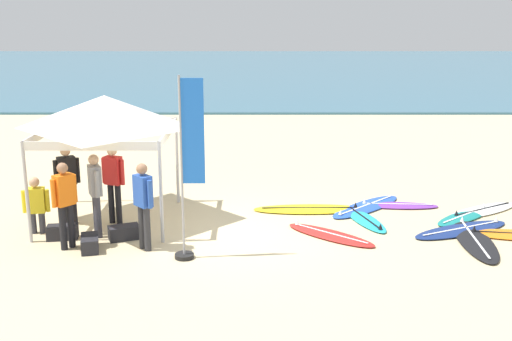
{
  "coord_description": "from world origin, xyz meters",
  "views": [
    {
      "loc": [
        0.53,
        -12.34,
        4.6
      ],
      "look_at": [
        0.57,
        1.33,
        1.0
      ],
      "focal_mm": 44.62,
      "sensor_mm": 36.0,
      "label": 1
    }
  ],
  "objects_px": {
    "canopy_tent": "(103,113)",
    "surfboard_blue": "(364,206)",
    "gear_bag_by_pole": "(88,244)",
    "surfboard_navy": "(460,229)",
    "surfboard_white": "(480,210)",
    "surfboard_black": "(472,239)",
    "gear_bag_near_tent": "(122,233)",
    "surfboard_yellow": "(308,209)",
    "person_grey": "(94,190)",
    "surfboard_teal": "(463,216)",
    "person_blue": "(142,200)",
    "person_orange": "(63,200)",
    "person_black": "(65,180)",
    "gear_bag_on_sand": "(61,232)",
    "banner_flag": "(186,177)",
    "surfboard_cyan": "(363,219)",
    "surfboard_red": "(328,235)",
    "person_red": "(112,179)",
    "person_yellow": "(34,203)",
    "surfboard_purple": "(395,205)"
  },
  "relations": [
    {
      "from": "surfboard_blue",
      "to": "person_red",
      "type": "relative_size",
      "value": 1.24
    },
    {
      "from": "gear_bag_on_sand",
      "to": "surfboard_black",
      "type": "bearing_deg",
      "value": -1.05
    },
    {
      "from": "surfboard_black",
      "to": "person_orange",
      "type": "height_order",
      "value": "person_orange"
    },
    {
      "from": "person_black",
      "to": "gear_bag_on_sand",
      "type": "relative_size",
      "value": 2.85
    },
    {
      "from": "person_orange",
      "to": "gear_bag_near_tent",
      "type": "bearing_deg",
      "value": 26.59
    },
    {
      "from": "gear_bag_by_pole",
      "to": "surfboard_navy",
      "type": "bearing_deg",
      "value": 8.0
    },
    {
      "from": "gear_bag_on_sand",
      "to": "surfboard_yellow",
      "type": "bearing_deg",
      "value": 19.36
    },
    {
      "from": "canopy_tent",
      "to": "surfboard_blue",
      "type": "xyz_separation_m",
      "value": [
        5.71,
        0.86,
        -2.35
      ]
    },
    {
      "from": "surfboard_white",
      "to": "person_yellow",
      "type": "bearing_deg",
      "value": -171.92
    },
    {
      "from": "person_orange",
      "to": "gear_bag_on_sand",
      "type": "height_order",
      "value": "person_orange"
    },
    {
      "from": "person_black",
      "to": "surfboard_blue",
      "type": "bearing_deg",
      "value": 9.24
    },
    {
      "from": "gear_bag_by_pole",
      "to": "surfboard_blue",
      "type": "bearing_deg",
      "value": 24.39
    },
    {
      "from": "surfboard_yellow",
      "to": "gear_bag_by_pole",
      "type": "height_order",
      "value": "gear_bag_by_pole"
    },
    {
      "from": "surfboard_red",
      "to": "person_yellow",
      "type": "distance_m",
      "value": 6.05
    },
    {
      "from": "gear_bag_near_tent",
      "to": "gear_bag_by_pole",
      "type": "relative_size",
      "value": 1.0
    },
    {
      "from": "canopy_tent",
      "to": "surfboard_teal",
      "type": "xyz_separation_m",
      "value": [
        7.8,
        0.17,
        -2.35
      ]
    },
    {
      "from": "surfboard_white",
      "to": "surfboard_black",
      "type": "bearing_deg",
      "value": -113.29
    },
    {
      "from": "canopy_tent",
      "to": "surfboard_navy",
      "type": "distance_m",
      "value": 7.85
    },
    {
      "from": "gear_bag_on_sand",
      "to": "gear_bag_by_pole",
      "type": "bearing_deg",
      "value": -41.24
    },
    {
      "from": "surfboard_teal",
      "to": "gear_bag_near_tent",
      "type": "distance_m",
      "value": 7.41
    },
    {
      "from": "surfboard_red",
      "to": "gear_bag_near_tent",
      "type": "relative_size",
      "value": 3.21
    },
    {
      "from": "surfboard_black",
      "to": "surfboard_navy",
      "type": "bearing_deg",
      "value": 97.12
    },
    {
      "from": "surfboard_cyan",
      "to": "banner_flag",
      "type": "xyz_separation_m",
      "value": [
        -3.6,
        -2.09,
        1.54
      ]
    },
    {
      "from": "gear_bag_on_sand",
      "to": "gear_bag_near_tent",
      "type": "bearing_deg",
      "value": -0.88
    },
    {
      "from": "surfboard_navy",
      "to": "person_red",
      "type": "relative_size",
      "value": 1.41
    },
    {
      "from": "person_blue",
      "to": "gear_bag_by_pole",
      "type": "xyz_separation_m",
      "value": [
        -1.06,
        -0.05,
        -0.85
      ]
    },
    {
      "from": "banner_flag",
      "to": "surfboard_black",
      "type": "bearing_deg",
      "value": 8.68
    },
    {
      "from": "surfboard_white",
      "to": "person_blue",
      "type": "distance_m",
      "value": 7.7
    },
    {
      "from": "surfboard_blue",
      "to": "gear_bag_by_pole",
      "type": "xyz_separation_m",
      "value": [
        -5.74,
        -2.6,
        0.1
      ]
    },
    {
      "from": "surfboard_black",
      "to": "gear_bag_on_sand",
      "type": "bearing_deg",
      "value": 178.95
    },
    {
      "from": "surfboard_cyan",
      "to": "surfboard_white",
      "type": "distance_m",
      "value": 2.85
    },
    {
      "from": "surfboard_navy",
      "to": "gear_bag_near_tent",
      "type": "bearing_deg",
      "value": -176.29
    },
    {
      "from": "person_grey",
      "to": "person_yellow",
      "type": "relative_size",
      "value": 1.43
    },
    {
      "from": "surfboard_black",
      "to": "person_blue",
      "type": "distance_m",
      "value": 6.58
    },
    {
      "from": "surfboard_blue",
      "to": "gear_bag_on_sand",
      "type": "relative_size",
      "value": 3.54
    },
    {
      "from": "gear_bag_on_sand",
      "to": "surfboard_navy",
      "type": "bearing_deg",
      "value": 3.02
    },
    {
      "from": "surfboard_purple",
      "to": "surfboard_black",
      "type": "xyz_separation_m",
      "value": [
        1.07,
        -2.23,
        -0.0
      ]
    },
    {
      "from": "surfboard_yellow",
      "to": "surfboard_blue",
      "type": "relative_size",
      "value": 1.22
    },
    {
      "from": "person_orange",
      "to": "banner_flag",
      "type": "height_order",
      "value": "banner_flag"
    },
    {
      "from": "surfboard_yellow",
      "to": "person_grey",
      "type": "height_order",
      "value": "person_grey"
    },
    {
      "from": "person_grey",
      "to": "canopy_tent",
      "type": "bearing_deg",
      "value": 86.7
    },
    {
      "from": "gear_bag_on_sand",
      "to": "person_black",
      "type": "bearing_deg",
      "value": 96.33
    },
    {
      "from": "surfboard_teal",
      "to": "surfboard_navy",
      "type": "distance_m",
      "value": 0.93
    },
    {
      "from": "gear_bag_near_tent",
      "to": "gear_bag_on_sand",
      "type": "height_order",
      "value": "same"
    },
    {
      "from": "surfboard_purple",
      "to": "gear_bag_by_pole",
      "type": "xyz_separation_m",
      "value": [
        -6.49,
        -2.7,
        0.1
      ]
    },
    {
      "from": "surfboard_cyan",
      "to": "person_red",
      "type": "xyz_separation_m",
      "value": [
        -5.41,
        -0.14,
        0.95
      ]
    },
    {
      "from": "surfboard_navy",
      "to": "person_orange",
      "type": "relative_size",
      "value": 1.41
    },
    {
      "from": "canopy_tent",
      "to": "person_blue",
      "type": "height_order",
      "value": "canopy_tent"
    },
    {
      "from": "surfboard_red",
      "to": "surfboard_blue",
      "type": "distance_m",
      "value": 2.13
    },
    {
      "from": "surfboard_red",
      "to": "person_red",
      "type": "bearing_deg",
      "value": 169.82
    }
  ]
}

